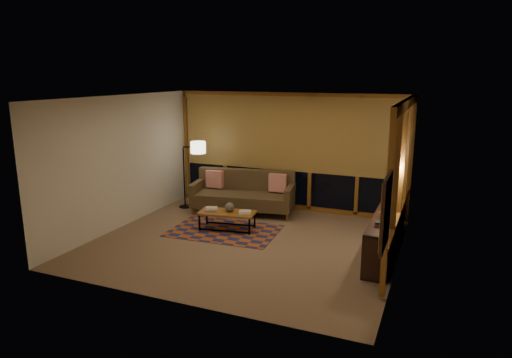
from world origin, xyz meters
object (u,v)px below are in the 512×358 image
at_px(sofa, 243,193).
at_px(floor_lamp, 184,174).
at_px(bookshelf, 387,230).
at_px(coffee_table, 227,221).

bearing_deg(sofa, floor_lamp, 174.95).
bearing_deg(bookshelf, sofa, 162.53).
xyz_separation_m(coffee_table, bookshelf, (3.12, 0.15, 0.18)).
height_order(floor_lamp, bookshelf, floor_lamp).
bearing_deg(floor_lamp, coffee_table, -42.56).
bearing_deg(sofa, bookshelf, -27.24).
relative_size(sofa, floor_lamp, 1.43).
xyz_separation_m(floor_lamp, bookshelf, (4.77, -0.92, -0.43)).
height_order(sofa, floor_lamp, floor_lamp).
xyz_separation_m(sofa, bookshelf, (3.31, -1.04, -0.10)).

